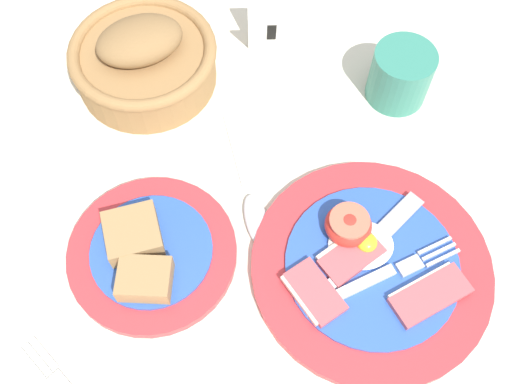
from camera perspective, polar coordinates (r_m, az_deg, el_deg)
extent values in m
plane|color=beige|center=(0.65, 1.26, -10.34)|extent=(3.00, 3.00, 0.00)
cylinder|color=red|center=(0.67, 10.91, -7.06)|extent=(0.26, 0.26, 0.01)
cylinder|color=#2D56B7|center=(0.66, 11.03, -6.81)|extent=(0.19, 0.19, 0.00)
cube|color=#BC5156|center=(0.66, 16.28, -9.44)|extent=(0.09, 0.07, 0.01)
cube|color=beige|center=(0.66, 15.47, -8.29)|extent=(0.08, 0.04, 0.01)
cube|color=#BC5156|center=(0.66, 9.09, -6.12)|extent=(0.08, 0.07, 0.01)
cube|color=beige|center=(0.66, 8.19, -5.07)|extent=(0.06, 0.04, 0.01)
cube|color=#BC5156|center=(0.64, 5.62, -9.28)|extent=(0.07, 0.08, 0.01)
cube|color=beige|center=(0.63, 4.44, -10.06)|extent=(0.04, 0.06, 0.01)
ellipsoid|color=red|center=(0.66, 8.77, -3.14)|extent=(0.05, 0.05, 0.03)
cylinder|color=#DB664C|center=(0.65, 8.92, -2.68)|extent=(0.04, 0.04, 0.00)
ellipsoid|color=white|center=(0.66, 9.96, -4.97)|extent=(0.07, 0.06, 0.01)
ellipsoid|color=yellow|center=(0.66, 10.50, -4.72)|extent=(0.02, 0.02, 0.01)
cube|color=silver|center=(0.64, 9.00, -9.60)|extent=(0.10, 0.05, 0.00)
cube|color=silver|center=(0.67, 14.43, -6.83)|extent=(0.03, 0.02, 0.00)
cube|color=silver|center=(0.68, 17.36, -6.04)|extent=(0.04, 0.02, 0.00)
cube|color=silver|center=(0.68, 16.99, -5.49)|extent=(0.04, 0.02, 0.00)
cube|color=silver|center=(0.68, 16.63, -4.94)|extent=(0.04, 0.02, 0.00)
cube|color=silver|center=(0.65, 8.12, -7.77)|extent=(0.09, 0.08, 0.00)
cube|color=#9EA0A5|center=(0.69, 13.18, -2.53)|extent=(0.07, 0.07, 0.00)
cylinder|color=red|center=(0.67, -9.83, -5.76)|extent=(0.19, 0.19, 0.01)
cylinder|color=#2D56B7|center=(0.67, -9.94, -5.49)|extent=(0.13, 0.13, 0.00)
cube|color=#9E7A4C|center=(0.64, -10.54, -8.16)|extent=(0.06, 0.05, 0.03)
cube|color=#9E7A4C|center=(0.66, -11.65, -3.91)|extent=(0.07, 0.07, 0.03)
cylinder|color=#337F6B|center=(0.78, 13.59, 10.76)|extent=(0.08, 0.08, 0.07)
cylinder|color=white|center=(0.75, 14.11, 12.31)|extent=(0.06, 0.06, 0.01)
cylinder|color=olive|center=(0.79, -10.48, 11.81)|extent=(0.18, 0.18, 0.05)
torus|color=olive|center=(0.77, -10.81, 13.07)|extent=(0.19, 0.19, 0.02)
ellipsoid|color=olive|center=(0.76, -11.04, 13.96)|extent=(0.12, 0.10, 0.04)
cube|color=white|center=(0.80, 1.48, 14.89)|extent=(0.06, 0.02, 0.07)
cube|color=white|center=(0.82, 1.41, 16.12)|extent=(0.06, 0.02, 0.07)
cube|color=black|center=(0.80, 1.49, 14.97)|extent=(0.01, 0.01, 0.04)
cube|color=silver|center=(0.73, -1.85, 4.26)|extent=(0.03, 0.11, 0.01)
ellipsoid|color=silver|center=(0.68, 0.09, -2.76)|extent=(0.04, 0.07, 0.01)
cube|color=silver|center=(0.66, -18.17, -17.00)|extent=(0.03, 0.03, 0.01)
cube|color=silver|center=(0.67, -19.47, -14.20)|extent=(0.03, 0.03, 0.00)
cube|color=silver|center=(0.67, -20.02, -14.62)|extent=(0.03, 0.03, 0.00)
cube|color=silver|center=(0.67, -20.57, -15.05)|extent=(0.03, 0.03, 0.00)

